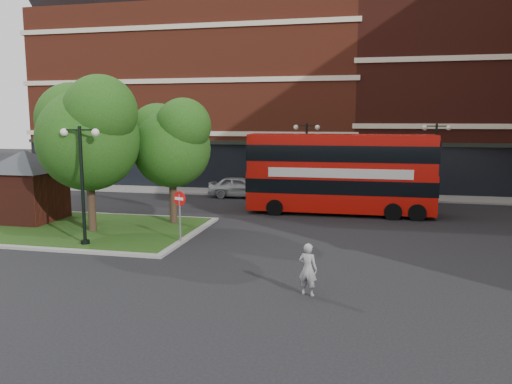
% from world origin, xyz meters
% --- Properties ---
extents(ground, '(120.00, 120.00, 0.00)m').
position_xyz_m(ground, '(0.00, 0.00, 0.00)').
color(ground, black).
rests_on(ground, ground).
extents(pavement_far, '(44.00, 3.00, 0.12)m').
position_xyz_m(pavement_far, '(0.00, 16.50, 0.06)').
color(pavement_far, slate).
rests_on(pavement_far, ground).
extents(terrace_far_left, '(26.00, 12.00, 14.00)m').
position_xyz_m(terrace_far_left, '(-8.00, 24.00, 7.00)').
color(terrace_far_left, maroon).
rests_on(terrace_far_left, ground).
extents(terrace_far_right, '(18.00, 12.00, 16.00)m').
position_xyz_m(terrace_far_right, '(14.00, 24.00, 8.00)').
color(terrace_far_right, '#471911').
rests_on(terrace_far_right, ground).
extents(traffic_island, '(12.60, 7.60, 0.15)m').
position_xyz_m(traffic_island, '(-8.00, 3.00, 0.07)').
color(traffic_island, gray).
rests_on(traffic_island, ground).
extents(kiosk, '(6.51, 6.51, 3.60)m').
position_xyz_m(kiosk, '(-11.00, 4.00, 2.32)').
color(kiosk, '#471911').
rests_on(kiosk, traffic_island).
extents(tree_island_west, '(5.40, 4.71, 7.21)m').
position_xyz_m(tree_island_west, '(-6.60, 2.58, 4.79)').
color(tree_island_west, '#2D2116').
rests_on(tree_island_west, ground).
extents(tree_island_east, '(4.46, 3.90, 6.29)m').
position_xyz_m(tree_island_east, '(-3.58, 5.06, 4.24)').
color(tree_island_east, '#2D2116').
rests_on(tree_island_east, ground).
extents(lamp_island, '(1.72, 0.36, 5.00)m').
position_xyz_m(lamp_island, '(-5.50, 0.20, 2.83)').
color(lamp_island, black).
rests_on(lamp_island, ground).
extents(lamp_far_left, '(1.72, 0.36, 5.00)m').
position_xyz_m(lamp_far_left, '(2.00, 14.50, 2.83)').
color(lamp_far_left, black).
rests_on(lamp_far_left, ground).
extents(lamp_far_right, '(1.72, 0.36, 5.00)m').
position_xyz_m(lamp_far_right, '(10.00, 14.50, 2.83)').
color(lamp_far_right, black).
rests_on(lamp_far_right, ground).
extents(bus, '(10.25, 2.48, 3.90)m').
position_xyz_m(bus, '(4.42, 9.95, 2.56)').
color(bus, '#B90E07').
rests_on(bus, ground).
extents(woman, '(0.67, 0.54, 1.61)m').
position_xyz_m(woman, '(4.19, -3.50, 0.80)').
color(woman, gray).
rests_on(woman, ground).
extents(car_silver, '(4.29, 1.87, 1.44)m').
position_xyz_m(car_silver, '(-2.49, 14.50, 0.72)').
color(car_silver, '#A3A6AA').
rests_on(car_silver, ground).
extents(car_white, '(4.77, 1.96, 1.54)m').
position_xyz_m(car_white, '(7.34, 14.50, 0.77)').
color(car_white, silver).
rests_on(car_white, ground).
extents(no_entry_sign, '(0.61, 0.27, 2.29)m').
position_xyz_m(no_entry_sign, '(-1.80, 1.50, 1.63)').
color(no_entry_sign, slate).
rests_on(no_entry_sign, ground).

